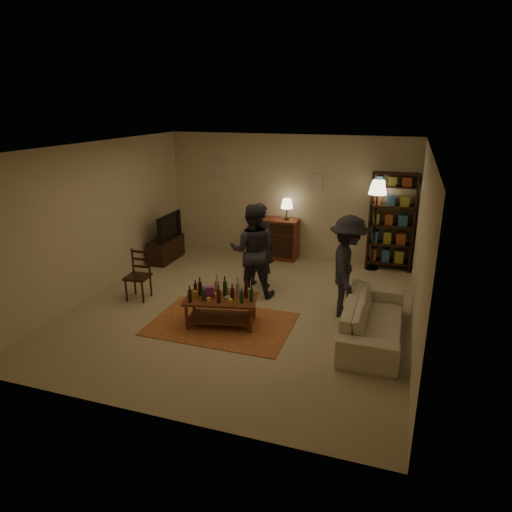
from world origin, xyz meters
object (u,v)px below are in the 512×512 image
at_px(dresser, 276,237).
at_px(person_by_sofa, 348,267).
at_px(floor_lamp, 377,194).
at_px(person_right, 252,251).
at_px(sofa, 373,319).
at_px(person_left, 260,245).
at_px(tv_stand, 166,243).
at_px(dining_chair, 139,273).
at_px(coffee_table, 221,301).
at_px(bookshelf, 391,221).

xyz_separation_m(dresser, person_by_sofa, (1.89, -2.44, 0.36)).
height_order(floor_lamp, person_right, floor_lamp).
height_order(sofa, person_by_sofa, person_by_sofa).
bearing_deg(person_left, person_right, 100.29).
xyz_separation_m(tv_stand, person_by_sofa, (4.14, -1.52, 0.45)).
relative_size(dining_chair, person_left, 0.56).
distance_m(coffee_table, tv_stand, 3.42).
xyz_separation_m(tv_stand, floor_lamp, (4.38, 0.85, 1.21)).
bearing_deg(person_left, tv_stand, -9.41).
height_order(person_right, person_by_sofa, person_right).
height_order(tv_stand, person_right, person_right).
relative_size(dining_chair, bookshelf, 0.45).
distance_m(bookshelf, sofa, 3.26).
height_order(dining_chair, person_by_sofa, person_by_sofa).
bearing_deg(dining_chair, tv_stand, 101.09).
relative_size(coffee_table, sofa, 0.58).
relative_size(coffee_table, person_right, 0.72).
relative_size(bookshelf, person_right, 1.20).
height_order(dining_chair, sofa, dining_chair).
xyz_separation_m(sofa, person_left, (-2.23, 1.43, 0.50)).
relative_size(dining_chair, person_by_sofa, 0.54).
relative_size(coffee_table, floor_lamp, 0.65).
xyz_separation_m(floor_lamp, person_left, (-1.96, -1.62, -0.79)).
bearing_deg(person_right, bookshelf, -146.60).
height_order(dining_chair, floor_lamp, floor_lamp).
bearing_deg(dresser, person_right, -85.16).
distance_m(dresser, person_right, 2.18).
distance_m(dresser, bookshelf, 2.50).
bearing_deg(person_right, coffee_table, 74.82).
bearing_deg(sofa, person_by_sofa, 36.46).
distance_m(dining_chair, dresser, 3.36).
xyz_separation_m(dining_chair, person_right, (1.87, 0.76, 0.37)).
distance_m(dining_chair, person_right, 2.05).
bearing_deg(sofa, person_right, 66.23).
xyz_separation_m(floor_lamp, sofa, (0.27, -3.05, -1.30)).
relative_size(bookshelf, person_by_sofa, 1.20).
bearing_deg(coffee_table, person_right, 85.77).
bearing_deg(tv_stand, person_by_sofa, -20.18).
height_order(tv_stand, sofa, tv_stand).
distance_m(dining_chair, bookshelf, 5.11).
height_order(dresser, floor_lamp, floor_lamp).
bearing_deg(sofa, tv_stand, 64.66).
height_order(person_left, person_by_sofa, person_by_sofa).
height_order(tv_stand, bookshelf, bookshelf).
bearing_deg(floor_lamp, dining_chair, -143.37).
xyz_separation_m(coffee_table, person_left, (0.08, 1.72, 0.40)).
height_order(tv_stand, floor_lamp, floor_lamp).
relative_size(floor_lamp, person_right, 1.11).
bearing_deg(bookshelf, coffee_table, -124.07).
xyz_separation_m(bookshelf, sofa, (-0.05, -3.18, -0.73)).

